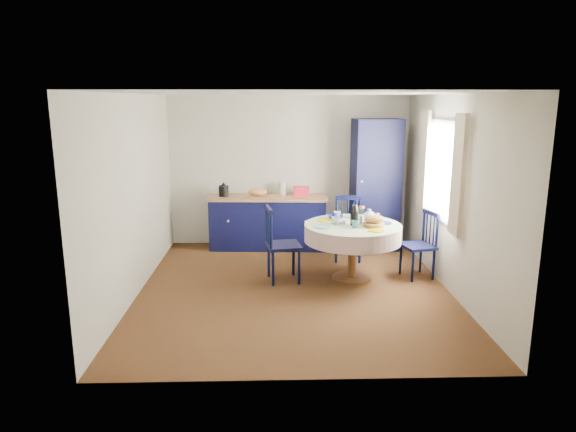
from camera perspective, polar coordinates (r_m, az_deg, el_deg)
name	(u,v)px	position (r m, az deg, el deg)	size (l,w,h in m)	color
floor	(294,288)	(6.81, 0.68, -8.05)	(4.50, 4.50, 0.00)	black
ceiling	(295,93)	(6.36, 0.74, 13.49)	(4.50, 4.50, 0.00)	white
wall_back	(289,171)	(8.69, 0.08, 5.05)	(4.00, 0.02, 2.50)	beige
wall_left	(135,196)	(6.69, -16.68, 2.16)	(0.02, 4.50, 2.50)	beige
wall_right	(451,194)	(6.85, 17.69, 2.33)	(0.02, 4.50, 2.50)	beige
window	(442,170)	(7.07, 16.69, 4.96)	(0.10, 1.74, 1.45)	white
kitchen_counter	(268,221)	(8.52, -2.25, -0.58)	(1.98, 0.71, 1.11)	black
pantry_cabinet	(375,185)	(8.48, 9.68, 3.40)	(0.78, 0.58, 2.13)	black
dining_table	(353,233)	(6.97, 7.25, -1.92)	(1.30, 1.30, 1.07)	#503316
chair_left	(280,244)	(6.93, -0.87, -3.10)	(0.51, 0.53, 1.04)	black
chair_far	(348,228)	(7.95, 6.68, -1.33)	(0.48, 0.46, 0.97)	black
chair_right	(420,244)	(7.33, 14.50, -3.03)	(0.49, 0.50, 0.94)	black
mug_a	(336,221)	(6.92, 5.31, -0.50)	(0.12, 0.12, 0.10)	silver
mug_b	(355,224)	(6.75, 7.47, -0.91)	(0.10, 0.10, 0.10)	#2D5F69
mug_c	(374,216)	(7.25, 9.51, 0.01)	(0.13, 0.13, 0.10)	black
mug_d	(337,215)	(7.27, 5.47, 0.13)	(0.10, 0.10, 0.09)	silver
cobalt_bowl	(335,217)	(7.21, 5.26, -0.14)	(0.22, 0.22, 0.05)	navy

